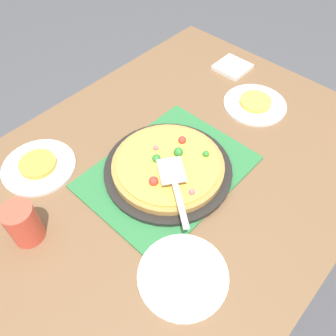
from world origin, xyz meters
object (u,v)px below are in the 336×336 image
(plate_side, at_px, (183,276))
(served_slice_right, at_px, (38,164))
(pizza_pan, at_px, (168,169))
(cup_corner, at_px, (23,224))
(pizza_server, at_px, (175,184))
(plate_far_right, at_px, (39,167))
(served_slice_left, at_px, (255,102))
(pizza, at_px, (168,165))
(napkin_stack, at_px, (232,67))
(plate_near_left, at_px, (255,105))

(plate_side, relative_size, served_slice_right, 2.00)
(pizza_pan, xyz_separation_m, cup_corner, (0.40, -0.12, 0.05))
(plate_side, bearing_deg, pizza_server, -133.11)
(plate_far_right, distance_m, served_slice_left, 0.75)
(served_slice_left, relative_size, served_slice_right, 1.00)
(pizza, bearing_deg, plate_far_right, -49.98)
(plate_far_right, bearing_deg, pizza, 130.02)
(pizza_server, bearing_deg, napkin_stack, -158.25)
(plate_side, bearing_deg, napkin_stack, -151.91)
(plate_near_left, relative_size, napkin_stack, 1.83)
(plate_far_right, xyz_separation_m, plate_side, (-0.04, 0.54, 0.00))
(pizza, relative_size, pizza_server, 1.57)
(cup_corner, distance_m, napkin_stack, 0.96)
(plate_near_left, distance_m, cup_corner, 0.84)
(pizza_pan, height_order, plate_far_right, pizza_pan)
(pizza_pan, distance_m, served_slice_left, 0.43)
(pizza_server, bearing_deg, pizza_pan, -126.41)
(pizza_pan, height_order, pizza, pizza)
(plate_side, xyz_separation_m, napkin_stack, (-0.77, -0.41, 0.00))
(cup_corner, bearing_deg, plate_near_left, 170.10)
(pizza_pan, distance_m, plate_side, 0.32)
(pizza_pan, distance_m, pizza_server, 0.11)
(cup_corner, bearing_deg, served_slice_right, -129.92)
(served_slice_left, bearing_deg, napkin_stack, -123.71)
(cup_corner, xyz_separation_m, pizza_server, (-0.34, 0.20, 0.01))
(pizza, height_order, served_slice_right, pizza)
(plate_near_left, bearing_deg, pizza, -2.86)
(plate_side, bearing_deg, served_slice_left, -160.93)
(pizza_pan, distance_m, cup_corner, 0.42)
(plate_near_left, xyz_separation_m, plate_far_right, (0.68, -0.32, 0.00))
(served_slice_right, bearing_deg, cup_corner, 50.08)
(plate_near_left, distance_m, pizza_server, 0.50)
(served_slice_right, bearing_deg, pizza_server, 117.07)
(pizza_server, bearing_deg, served_slice_left, -173.36)
(served_slice_right, height_order, napkin_stack, served_slice_right)
(pizza_pan, height_order, served_slice_right, served_slice_right)
(plate_far_right, bearing_deg, served_slice_left, 154.80)
(plate_far_right, bearing_deg, cup_corner, 50.08)
(pizza, xyz_separation_m, plate_near_left, (-0.43, 0.02, -0.03))
(pizza_pan, bearing_deg, served_slice_right, -49.97)
(served_slice_left, xyz_separation_m, served_slice_right, (0.68, -0.32, 0.00))
(served_slice_right, xyz_separation_m, napkin_stack, (-0.81, 0.13, -0.01))
(plate_near_left, relative_size, served_slice_left, 2.00)
(plate_far_right, bearing_deg, napkin_stack, 170.66)
(pizza, bearing_deg, pizza_pan, -57.29)
(plate_near_left, relative_size, plate_side, 1.00)
(plate_far_right, bearing_deg, served_slice_right, 0.00)
(pizza_pan, relative_size, pizza_server, 1.80)
(cup_corner, distance_m, pizza_server, 0.40)
(plate_far_right, xyz_separation_m, pizza_server, (-0.19, 0.38, 0.06))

